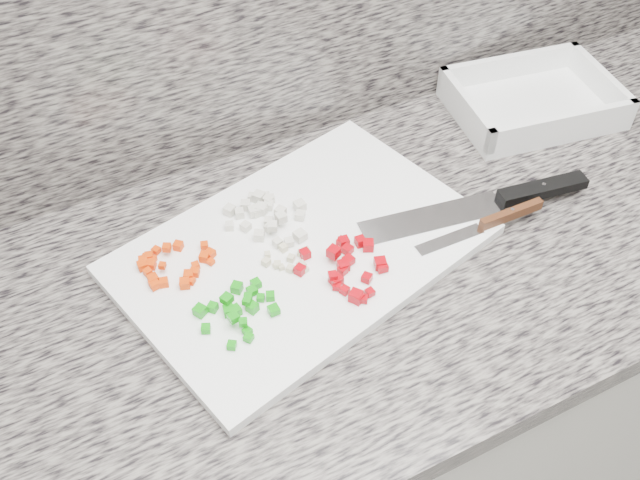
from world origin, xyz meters
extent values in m
cube|color=silver|center=(0.00, 1.44, 0.43)|extent=(3.92, 0.62, 0.86)
cube|color=slate|center=(0.00, 1.44, 0.88)|extent=(3.96, 0.64, 0.04)
cube|color=white|center=(-0.10, 1.48, 0.91)|extent=(0.57, 0.45, 0.02)
cube|color=#D83704|center=(-0.31, 1.54, 0.92)|extent=(0.01, 0.01, 0.01)
cube|color=#D83704|center=(-0.31, 1.55, 0.92)|extent=(0.01, 0.01, 0.01)
cube|color=#D83704|center=(-0.23, 1.51, 0.92)|extent=(0.01, 0.01, 0.01)
cube|color=#D83704|center=(-0.26, 1.49, 0.92)|extent=(0.01, 0.01, 0.01)
cube|color=#D83704|center=(-0.29, 1.52, 0.93)|extent=(0.01, 0.01, 0.01)
cube|color=#D83704|center=(-0.26, 1.55, 0.92)|extent=(0.02, 0.02, 0.01)
cube|color=#D83704|center=(-0.31, 1.51, 0.92)|extent=(0.01, 0.01, 0.01)
cube|color=#D83704|center=(-0.31, 1.50, 0.92)|extent=(0.01, 0.01, 0.01)
cube|color=#D83704|center=(-0.26, 1.50, 0.92)|extent=(0.01, 0.01, 0.01)
cube|color=#D83704|center=(-0.30, 1.50, 0.92)|extent=(0.01, 0.01, 0.01)
cube|color=#D83704|center=(-0.22, 1.52, 0.92)|extent=(0.02, 0.02, 0.01)
cube|color=#D83704|center=(-0.22, 1.54, 0.92)|extent=(0.01, 0.01, 0.01)
cube|color=#D83704|center=(-0.26, 1.50, 0.92)|extent=(0.02, 0.02, 0.01)
cube|color=#D83704|center=(-0.29, 1.56, 0.92)|extent=(0.01, 0.01, 0.01)
cube|color=#D83704|center=(-0.25, 1.51, 0.92)|extent=(0.01, 0.01, 0.01)
cube|color=#D83704|center=(-0.31, 1.55, 0.92)|extent=(0.02, 0.02, 0.01)
cube|color=#D83704|center=(-0.23, 1.52, 0.92)|extent=(0.02, 0.02, 0.01)
cube|color=#D83704|center=(-0.30, 1.55, 0.92)|extent=(0.01, 0.01, 0.01)
cube|color=#D83704|center=(-0.25, 1.50, 0.92)|extent=(0.02, 0.02, 0.01)
cube|color=#D83704|center=(-0.31, 1.53, 0.92)|extent=(0.01, 0.01, 0.01)
cube|color=#D83704|center=(-0.30, 1.54, 0.92)|extent=(0.02, 0.02, 0.01)
cube|color=#D83704|center=(-0.30, 1.55, 0.92)|extent=(0.01, 0.01, 0.01)
cube|color=#D83704|center=(-0.27, 1.48, 0.92)|extent=(0.02, 0.02, 0.01)
cube|color=#D83704|center=(-0.27, 1.55, 0.93)|extent=(0.02, 0.02, 0.01)
cube|color=beige|center=(-0.11, 1.49, 0.92)|extent=(0.01, 0.01, 0.01)
cube|color=beige|center=(-0.16, 1.59, 0.92)|extent=(0.02, 0.02, 0.01)
cube|color=beige|center=(-0.15, 1.52, 0.92)|extent=(0.02, 0.02, 0.01)
cube|color=beige|center=(-0.11, 1.53, 0.93)|extent=(0.01, 0.01, 0.01)
cube|color=beige|center=(-0.13, 1.52, 0.93)|extent=(0.02, 0.02, 0.01)
cube|color=beige|center=(-0.12, 1.57, 0.92)|extent=(0.02, 0.02, 0.01)
cube|color=beige|center=(-0.11, 1.57, 0.92)|extent=(0.02, 0.02, 0.01)
cube|color=beige|center=(-0.08, 1.53, 0.92)|extent=(0.02, 0.02, 0.01)
cube|color=beige|center=(-0.07, 1.55, 0.92)|extent=(0.02, 0.02, 0.01)
cube|color=beige|center=(-0.14, 1.59, 0.92)|extent=(0.02, 0.02, 0.01)
cube|color=beige|center=(-0.13, 1.57, 0.92)|extent=(0.02, 0.02, 0.01)
cube|color=beige|center=(-0.09, 1.49, 0.92)|extent=(0.02, 0.02, 0.01)
cube|color=beige|center=(-0.13, 1.50, 0.92)|extent=(0.01, 0.01, 0.01)
cube|color=beige|center=(-0.16, 1.55, 0.92)|extent=(0.02, 0.02, 0.01)
cube|color=beige|center=(-0.18, 1.56, 0.92)|extent=(0.02, 0.02, 0.01)
cube|color=beige|center=(-0.12, 1.60, 0.92)|extent=(0.02, 0.02, 0.01)
cube|color=beige|center=(-0.15, 1.58, 0.92)|extent=(0.02, 0.02, 0.01)
cube|color=beige|center=(-0.10, 1.58, 0.92)|extent=(0.01, 0.01, 0.01)
cube|color=beige|center=(-0.10, 1.58, 0.92)|extent=(0.02, 0.02, 0.01)
cube|color=beige|center=(-0.13, 1.53, 0.92)|extent=(0.01, 0.01, 0.01)
cube|color=beige|center=(-0.10, 1.54, 0.93)|extent=(0.02, 0.02, 0.01)
cube|color=beige|center=(-0.12, 1.57, 0.92)|extent=(0.02, 0.02, 0.01)
cube|color=beige|center=(-0.10, 1.59, 0.92)|extent=(0.01, 0.01, 0.01)
cube|color=beige|center=(-0.13, 1.57, 0.92)|extent=(0.01, 0.01, 0.01)
cube|color=beige|center=(-0.11, 1.59, 0.92)|extent=(0.02, 0.02, 0.02)
cube|color=beige|center=(-0.12, 1.54, 0.92)|extent=(0.02, 0.02, 0.01)
cube|color=#0F900D|center=(-0.23, 1.37, 0.92)|extent=(0.01, 0.01, 0.01)
cube|color=#0F900D|center=(-0.21, 1.41, 0.93)|extent=(0.02, 0.02, 0.01)
cube|color=#0F900D|center=(-0.18, 1.41, 0.92)|extent=(0.02, 0.02, 0.01)
cube|color=#0F900D|center=(-0.23, 1.43, 0.93)|extent=(0.02, 0.02, 0.01)
cube|color=#0F900D|center=(-0.23, 1.36, 0.92)|extent=(0.02, 0.02, 0.01)
cube|color=#0F900D|center=(-0.24, 1.41, 0.92)|extent=(0.02, 0.02, 0.01)
cube|color=#0F900D|center=(-0.19, 1.44, 0.92)|extent=(0.01, 0.01, 0.01)
cube|color=#0F900D|center=(-0.27, 1.43, 0.92)|extent=(0.02, 0.02, 0.01)
cube|color=#0F900D|center=(-0.23, 1.41, 0.92)|extent=(0.02, 0.02, 0.01)
cube|color=#0F900D|center=(-0.18, 1.39, 0.92)|extent=(0.01, 0.01, 0.01)
cube|color=#0F900D|center=(-0.19, 1.42, 0.92)|extent=(0.01, 0.01, 0.01)
cube|color=#0F900D|center=(-0.25, 1.36, 0.92)|extent=(0.02, 0.02, 0.01)
cube|color=#0F900D|center=(-0.21, 1.40, 0.92)|extent=(0.02, 0.02, 0.01)
cube|color=#0F900D|center=(-0.21, 1.45, 0.92)|extent=(0.02, 0.02, 0.01)
cube|color=#0F900D|center=(-0.20, 1.43, 0.92)|extent=(0.01, 0.01, 0.01)
cube|color=#0F900D|center=(-0.24, 1.39, 0.93)|extent=(0.02, 0.02, 0.01)
cube|color=#0F900D|center=(-0.23, 1.38, 0.93)|extent=(0.01, 0.01, 0.01)
cube|color=#0F900D|center=(-0.20, 1.42, 0.92)|extent=(0.02, 0.02, 0.01)
cube|color=#0F900D|center=(-0.25, 1.43, 0.92)|extent=(0.02, 0.02, 0.01)
cube|color=#0F900D|center=(-0.27, 1.40, 0.92)|extent=(0.02, 0.02, 0.01)
cube|color=#A0020A|center=(-0.06, 1.36, 0.92)|extent=(0.01, 0.01, 0.01)
cube|color=#A0020A|center=(-0.07, 1.41, 0.92)|extent=(0.02, 0.02, 0.01)
cube|color=#A0020A|center=(-0.09, 1.40, 0.93)|extent=(0.01, 0.01, 0.01)
cube|color=#A0020A|center=(-0.07, 1.43, 0.94)|extent=(0.02, 0.02, 0.01)
cube|color=#A0020A|center=(-0.02, 1.43, 0.92)|extent=(0.02, 0.02, 0.01)
cube|color=#A0020A|center=(-0.12, 1.44, 0.92)|extent=(0.02, 0.02, 0.01)
cube|color=#A0020A|center=(-0.07, 1.35, 0.92)|extent=(0.02, 0.02, 0.01)
cube|color=#A0020A|center=(-0.02, 1.39, 0.92)|extent=(0.02, 0.02, 0.01)
cube|color=#A0020A|center=(-0.07, 1.41, 0.92)|extent=(0.02, 0.02, 0.01)
cube|color=#A0020A|center=(-0.10, 1.46, 0.92)|extent=(0.01, 0.01, 0.01)
cube|color=#A0020A|center=(-0.09, 1.40, 0.92)|extent=(0.02, 0.02, 0.01)
cube|color=#A0020A|center=(-0.05, 1.42, 0.92)|extent=(0.02, 0.02, 0.01)
cube|color=#A0020A|center=(-0.05, 1.38, 0.92)|extent=(0.02, 0.02, 0.01)
cube|color=#A0020A|center=(-0.02, 1.40, 0.92)|extent=(0.02, 0.02, 0.01)
cube|color=#A0020A|center=(-0.05, 1.46, 0.92)|extent=(0.02, 0.02, 0.01)
cube|color=#A0020A|center=(-0.02, 1.44, 0.92)|extent=(0.01, 0.01, 0.01)
cube|color=#A0020A|center=(-0.08, 1.38, 0.92)|extent=(0.01, 0.01, 0.01)
cube|color=#A0020A|center=(-0.08, 1.36, 0.92)|extent=(0.02, 0.02, 0.02)
cube|color=#A0020A|center=(-0.08, 1.36, 0.92)|extent=(0.02, 0.02, 0.01)
cube|color=#A0020A|center=(-0.05, 1.44, 0.92)|extent=(0.02, 0.02, 0.01)
cube|color=#A0020A|center=(-0.04, 1.46, 0.92)|extent=(0.02, 0.02, 0.01)
cube|color=#A0020A|center=(-0.09, 1.39, 0.92)|extent=(0.02, 0.02, 0.01)
cube|color=beige|center=(-0.12, 1.48, 0.92)|extent=(0.01, 0.01, 0.01)
cube|color=beige|center=(-0.15, 1.48, 0.92)|extent=(0.01, 0.01, 0.01)
cube|color=beige|center=(-0.11, 1.46, 0.92)|extent=(0.01, 0.01, 0.01)
cube|color=beige|center=(-0.10, 1.46, 0.92)|extent=(0.01, 0.01, 0.01)
cube|color=beige|center=(-0.12, 1.46, 0.92)|extent=(0.01, 0.01, 0.01)
cube|color=beige|center=(-0.11, 1.44, 0.92)|extent=(0.01, 0.01, 0.01)
cube|color=beige|center=(-0.14, 1.45, 0.92)|extent=(0.01, 0.01, 0.01)
cube|color=beige|center=(-0.15, 1.46, 0.92)|extent=(0.01, 0.01, 0.01)
cube|color=beige|center=(-0.13, 1.44, 0.92)|extent=(0.01, 0.01, 0.01)
cube|color=beige|center=(-0.15, 1.46, 0.92)|extent=(0.01, 0.01, 0.01)
cube|color=beige|center=(-0.16, 1.47, 0.92)|extent=(0.01, 0.01, 0.01)
cube|color=beige|center=(-0.12, 1.44, 0.92)|extent=(0.01, 0.01, 0.01)
cube|color=white|center=(0.10, 1.44, 0.92)|extent=(0.23, 0.08, 0.00)
cube|color=black|center=(0.28, 1.41, 0.92)|extent=(0.15, 0.05, 0.02)
cylinder|color=white|center=(0.28, 1.41, 0.93)|extent=(0.01, 0.01, 0.00)
cube|color=white|center=(0.10, 1.39, 0.92)|extent=(0.11, 0.02, 0.00)
cube|color=#4A2112|center=(0.20, 1.39, 0.92)|extent=(0.11, 0.01, 0.02)
cylinder|color=white|center=(0.20, 1.39, 0.93)|extent=(0.01, 0.01, 0.00)
cube|color=white|center=(0.41, 1.60, 0.91)|extent=(0.30, 0.24, 0.01)
cube|color=white|center=(0.43, 1.70, 0.94)|extent=(0.28, 0.06, 0.04)
cube|color=white|center=(0.40, 1.51, 0.94)|extent=(0.28, 0.06, 0.04)
cube|color=white|center=(0.54, 1.58, 0.94)|extent=(0.04, 0.20, 0.04)
cube|color=white|center=(0.28, 1.63, 0.94)|extent=(0.04, 0.20, 0.04)
camera|label=1|loc=(-0.39, 0.85, 1.66)|focal=40.00mm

